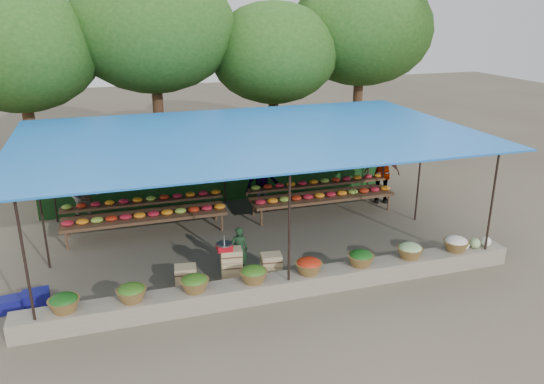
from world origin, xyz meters
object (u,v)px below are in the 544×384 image
object	(u,v)px
blue_crate_front	(37,298)
blue_crate_back	(11,304)
vendor_seated	(239,249)
weighing_scale	(224,246)
crate_counter	(230,269)

from	to	relation	value
blue_crate_front	blue_crate_back	xyz separation A→B (m)	(-0.46, -0.09, -0.01)
blue_crate_front	vendor_seated	bearing A→B (deg)	-2.68
weighing_scale	vendor_seated	size ratio (longest dim) A/B	0.33
weighing_scale	blue_crate_back	bearing A→B (deg)	177.86
crate_counter	blue_crate_back	bearing A→B (deg)	177.92
weighing_scale	blue_crate_front	world-z (taller)	weighing_scale
weighing_scale	blue_crate_back	world-z (taller)	weighing_scale
blue_crate_back	blue_crate_front	bearing A→B (deg)	4.39
crate_counter	weighing_scale	bearing A→B (deg)	180.00
weighing_scale	blue_crate_back	size ratio (longest dim) A/B	0.77
vendor_seated	blue_crate_back	world-z (taller)	vendor_seated
crate_counter	blue_crate_front	world-z (taller)	crate_counter
crate_counter	weighing_scale	world-z (taller)	weighing_scale
blue_crate_front	blue_crate_back	size ratio (longest dim) A/B	1.08
crate_counter	blue_crate_back	distance (m)	4.41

